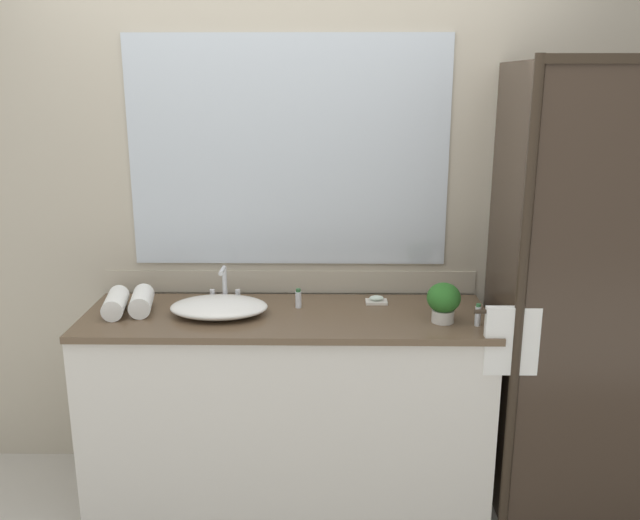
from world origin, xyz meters
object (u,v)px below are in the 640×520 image
object	(u,v)px
sink_basin	(219,307)
amenity_bottle_body_wash	(298,299)
potted_plant	(444,301)
rolled_towel_middle	(142,301)
rolled_towel_near_edge	(116,303)
faucet	(225,291)
soap_dish	(376,300)
amenity_bottle_lotion	(478,315)

from	to	relation	value
sink_basin	amenity_bottle_body_wash	bearing A→B (deg)	15.74
potted_plant	rolled_towel_middle	world-z (taller)	potted_plant
sink_basin	rolled_towel_near_edge	world-z (taller)	rolled_towel_near_edge
faucet	soap_dish	size ratio (longest dim) A/B	1.76
sink_basin	potted_plant	size ratio (longest dim) A/B	2.49
rolled_towel_near_edge	rolled_towel_middle	world-z (taller)	rolled_towel_middle
faucet	amenity_bottle_body_wash	size ratio (longest dim) A/B	1.98
amenity_bottle_body_wash	faucet	bearing A→B (deg)	167.99
amenity_bottle_lotion	rolled_towel_near_edge	size ratio (longest dim) A/B	0.40
amenity_bottle_lotion	sink_basin	bearing A→B (deg)	173.54
potted_plant	amenity_bottle_body_wash	size ratio (longest dim) A/B	1.95
amenity_bottle_body_wash	rolled_towel_near_edge	bearing A→B (deg)	-173.95
faucet	rolled_towel_middle	bearing A→B (deg)	-159.07
amenity_bottle_lotion	amenity_bottle_body_wash	xyz separation A→B (m)	(-0.77, 0.22, -0.00)
rolled_towel_middle	soap_dish	bearing A→B (deg)	6.99
amenity_bottle_body_wash	rolled_towel_middle	xyz separation A→B (m)	(-0.70, -0.06, 0.01)
potted_plant	amenity_bottle_lotion	xyz separation A→B (m)	(0.14, -0.04, -0.05)
soap_dish	faucet	bearing A→B (deg)	179.61
soap_dish	rolled_towel_near_edge	world-z (taller)	rolled_towel_near_edge
potted_plant	soap_dish	size ratio (longest dim) A/B	1.73
amenity_bottle_body_wash	amenity_bottle_lotion	bearing A→B (deg)	-16.27
potted_plant	sink_basin	bearing A→B (deg)	175.15
sink_basin	rolled_towel_near_edge	bearing A→B (deg)	178.51
sink_basin	amenity_bottle_body_wash	xyz separation A→B (m)	(0.35, 0.10, 0.01)
sink_basin	faucet	world-z (taller)	faucet
sink_basin	amenity_bottle_body_wash	distance (m)	0.36
amenity_bottle_body_wash	rolled_towel_middle	bearing A→B (deg)	-175.01
sink_basin	soap_dish	bearing A→B (deg)	13.26
faucet	potted_plant	world-z (taller)	faucet
sink_basin	faucet	distance (m)	0.17
sink_basin	rolled_towel_middle	world-z (taller)	rolled_towel_middle
amenity_bottle_lotion	amenity_bottle_body_wash	world-z (taller)	amenity_bottle_lotion
faucet	soap_dish	world-z (taller)	faucet
faucet	rolled_towel_middle	xyz separation A→B (m)	(-0.35, -0.13, -0.01)
sink_basin	rolled_towel_near_edge	size ratio (longest dim) A/B	1.77
potted_plant	rolled_towel_near_edge	bearing A→B (deg)	176.23
faucet	soap_dish	xyz separation A→B (m)	(0.71, -0.00, -0.04)
soap_dish	amenity_bottle_lotion	distance (m)	0.50
rolled_towel_near_edge	faucet	bearing A→B (deg)	19.04
soap_dish	amenity_bottle_lotion	world-z (taller)	amenity_bottle_lotion
rolled_towel_middle	potted_plant	bearing A→B (deg)	-5.14
faucet	rolled_towel_near_edge	world-z (taller)	faucet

